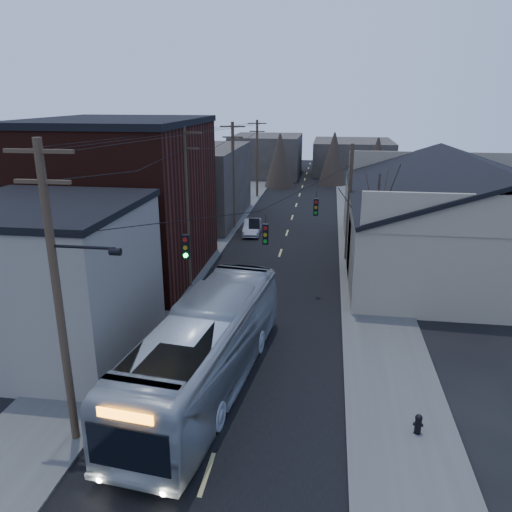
{
  "coord_description": "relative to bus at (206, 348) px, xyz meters",
  "views": [
    {
      "loc": [
        3.47,
        -10.78,
        11.65
      ],
      "look_at": [
        -0.42,
        15.78,
        3.0
      ],
      "focal_mm": 35.0,
      "sensor_mm": 36.0,
      "label": 1
    }
  ],
  "objects": [
    {
      "name": "road_surface",
      "position": [
        1.2,
        23.04,
        -1.8
      ],
      "size": [
        9.0,
        110.0,
        0.02
      ],
      "primitive_type": "cube",
      "color": "black",
      "rests_on": "ground"
    },
    {
      "name": "bare_tree",
      "position": [
        7.7,
        13.04,
        1.79
      ],
      "size": [
        0.4,
        0.4,
        7.2
      ],
      "primitive_type": "cone",
      "color": "black",
      "rests_on": "ground"
    },
    {
      "name": "parked_car",
      "position": [
        -1.8,
        24.21,
        -1.16
      ],
      "size": [
        1.62,
        4.04,
        1.31
      ],
      "primitive_type": "imported",
      "rotation": [
        0.0,
        0.0,
        0.06
      ],
      "color": "#A4A6AB",
      "rests_on": "ground"
    },
    {
      "name": "building_far_right",
      "position": [
        8.2,
        63.04,
        0.69
      ],
      "size": [
        12.0,
        14.0,
        5.0
      ],
      "primitive_type": "cube",
      "color": "#332E29",
      "rests_on": "ground"
    },
    {
      "name": "utility_lines",
      "position": [
        -1.91,
        17.18,
        3.14
      ],
      "size": [
        11.24,
        45.28,
        10.5
      ],
      "color": "#382B1E",
      "rests_on": "ground"
    },
    {
      "name": "sidewalk_left",
      "position": [
        -5.3,
        23.04,
        -1.75
      ],
      "size": [
        4.0,
        110.0,
        0.12
      ],
      "primitive_type": "cube",
      "color": "#474744",
      "rests_on": "ground"
    },
    {
      "name": "building_clapboard",
      "position": [
        -7.8,
        2.04,
        1.69
      ],
      "size": [
        8.0,
        8.0,
        7.0
      ],
      "primitive_type": "cube",
      "color": "slate",
      "rests_on": "ground"
    },
    {
      "name": "building_left_far",
      "position": [
        -8.3,
        29.04,
        1.69
      ],
      "size": [
        9.0,
        14.0,
        7.0
      ],
      "primitive_type": "cube",
      "color": "#332E29",
      "rests_on": "ground"
    },
    {
      "name": "building_far_left",
      "position": [
        -4.8,
        58.04,
        1.19
      ],
      "size": [
        10.0,
        12.0,
        6.0
      ],
      "primitive_type": "cube",
      "color": "#332E29",
      "rests_on": "ground"
    },
    {
      "name": "warehouse",
      "position": [
        14.2,
        18.04,
        0.88
      ],
      "size": [
        16.16,
        20.6,
        7.73
      ],
      "color": "#7C6E5A",
      "rests_on": "ground"
    },
    {
      "name": "bus",
      "position": [
        0.0,
        0.0,
        0.0
      ],
      "size": [
        4.53,
        13.29,
        3.63
      ],
      "primitive_type": "imported",
      "rotation": [
        0.0,
        0.0,
        3.03
      ],
      "color": "#A2A9AE",
      "rests_on": "ground"
    },
    {
      "name": "fire_hydrant",
      "position": [
        8.22,
        -1.99,
        -1.29
      ],
      "size": [
        0.36,
        0.26,
        0.76
      ],
      "rotation": [
        0.0,
        0.0,
        -0.14
      ],
      "color": "black",
      "rests_on": "sidewalk_right"
    },
    {
      "name": "building_brick",
      "position": [
        -8.8,
        13.04,
        3.19
      ],
      "size": [
        10.0,
        12.0,
        10.0
      ],
      "primitive_type": "cube",
      "color": "black",
      "rests_on": "ground"
    },
    {
      "name": "sidewalk_right",
      "position": [
        7.7,
        23.04,
        -1.75
      ],
      "size": [
        4.0,
        110.0,
        0.12
      ],
      "primitive_type": "cube",
      "color": "#474744",
      "rests_on": "ground"
    }
  ]
}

